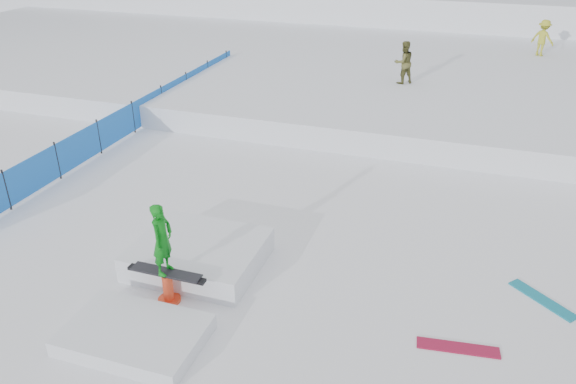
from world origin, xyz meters
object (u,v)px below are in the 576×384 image
(walker_ygreen, at_px, (543,38))
(jib_rail_feature, at_px, (182,272))
(safety_fence, at_px, (133,117))
(walker_olive, at_px, (404,62))

(walker_ygreen, relative_size, jib_rail_feature, 0.36)
(safety_fence, height_order, jib_rail_feature, jib_rail_feature)
(walker_olive, bearing_deg, jib_rail_feature, 40.68)
(safety_fence, height_order, walker_ygreen, walker_ygreen)
(walker_olive, height_order, walker_ygreen, walker_olive)
(safety_fence, bearing_deg, walker_ygreen, 43.08)
(safety_fence, relative_size, jib_rail_feature, 3.64)
(walker_olive, distance_m, walker_ygreen, 8.28)
(safety_fence, relative_size, walker_olive, 10.09)
(safety_fence, distance_m, jib_rail_feature, 9.07)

